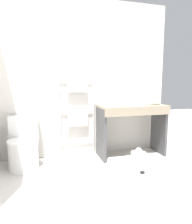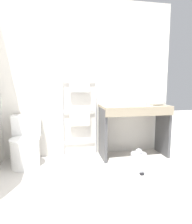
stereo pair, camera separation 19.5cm
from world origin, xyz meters
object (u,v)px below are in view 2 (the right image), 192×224
object	(u,v)px
sink_basin	(137,103)
toilet	(26,146)
trash_bin	(138,162)
cup_near_wall	(106,101)
towel_radiator	(80,107)
cup_near_edge	(114,102)
hair_dryer	(158,103)

from	to	relation	value
sink_basin	toilet	bearing A→B (deg)	-178.02
trash_bin	cup_near_wall	bearing A→B (deg)	110.19
towel_radiator	cup_near_edge	world-z (taller)	towel_radiator
toilet	hair_dryer	bearing A→B (deg)	-0.75
hair_dryer	sink_basin	bearing A→B (deg)	165.07
hair_dryer	trash_bin	xyz separation A→B (m)	(-0.51, -0.48, -0.75)
cup_near_edge	trash_bin	world-z (taller)	cup_near_edge
hair_dryer	trash_bin	bearing A→B (deg)	-136.52
towel_radiator	sink_basin	distance (m)	0.92
cup_near_wall	hair_dryer	bearing A→B (deg)	-17.55
cup_near_edge	trash_bin	xyz separation A→B (m)	(0.16, -0.69, -0.76)
sink_basin	cup_near_edge	distance (m)	0.36
cup_near_wall	cup_near_edge	bearing A→B (deg)	-20.25
toilet	hair_dryer	size ratio (longest dim) A/B	3.33
sink_basin	trash_bin	size ratio (longest dim) A/B	1.05
sink_basin	trash_bin	bearing A→B (deg)	-108.35
cup_near_wall	cup_near_edge	xyz separation A→B (m)	(0.11, -0.04, -0.00)
cup_near_wall	cup_near_edge	world-z (taller)	same
towel_radiator	cup_near_wall	size ratio (longest dim) A/B	12.42
cup_near_wall	sink_basin	bearing A→B (deg)	-19.34
toilet	hair_dryer	distance (m)	2.12
sink_basin	trash_bin	world-z (taller)	sink_basin
cup_near_edge	trash_bin	bearing A→B (deg)	-77.27
towel_radiator	sink_basin	world-z (taller)	towel_radiator
toilet	trash_bin	bearing A→B (deg)	-18.54
cup_near_wall	cup_near_edge	size ratio (longest dim) A/B	1.00
trash_bin	hair_dryer	bearing A→B (deg)	43.48
toilet	sink_basin	bearing A→B (deg)	1.98
cup_near_edge	hair_dryer	size ratio (longest dim) A/B	0.48
towel_radiator	trash_bin	world-z (taller)	towel_radiator
towel_radiator	cup_near_edge	size ratio (longest dim) A/B	12.44
sink_basin	cup_near_wall	size ratio (longest dim) A/B	3.18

